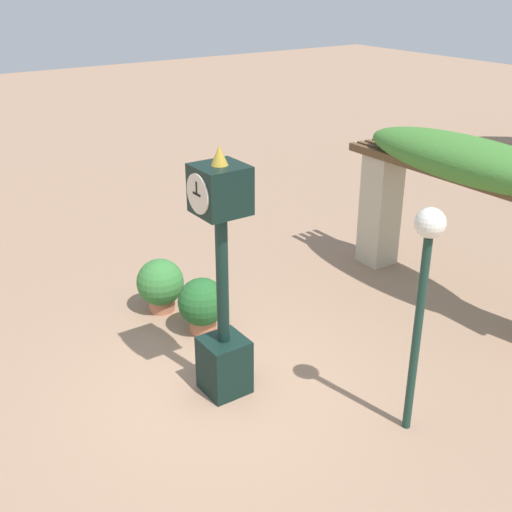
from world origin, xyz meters
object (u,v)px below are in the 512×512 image
object	(u,v)px
potted_plant_near_right	(160,284)
pedestal_clock	(222,286)
lamp_post	(425,271)
potted_plant_near_left	(202,304)

from	to	relation	value
potted_plant_near_right	pedestal_clock	bearing A→B (deg)	-6.96
potted_plant_near_right	lamp_post	xyz separation A→B (m)	(4.31, 1.13, 1.63)
pedestal_clock	potted_plant_near_right	xyz separation A→B (m)	(-2.42, 0.30, -1.06)
potted_plant_near_right	lamp_post	world-z (taller)	lamp_post
potted_plant_near_left	potted_plant_near_right	distance (m)	0.98
pedestal_clock	potted_plant_near_right	size ratio (longest dim) A/B	3.73
potted_plant_near_left	potted_plant_near_right	size ratio (longest dim) A/B	0.99
potted_plant_near_left	pedestal_clock	bearing A→B (deg)	-19.36
pedestal_clock	potted_plant_near_right	world-z (taller)	pedestal_clock
pedestal_clock	potted_plant_near_left	size ratio (longest dim) A/B	3.77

